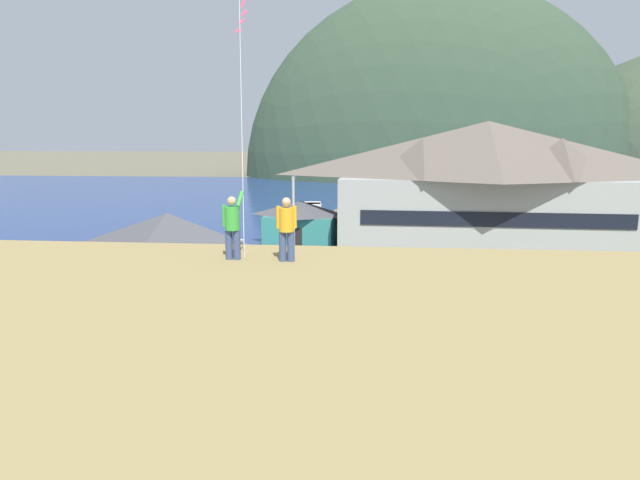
{
  "coord_description": "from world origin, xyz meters",
  "views": [
    {
      "loc": [
        2.12,
        -23.45,
        9.46
      ],
      "look_at": [
        -0.91,
        9.0,
        3.35
      ],
      "focal_mm": 31.53,
      "sensor_mm": 36.0,
      "label": 1
    }
  ],
  "objects_px": {
    "moored_boat_inner_slip": "(313,215)",
    "person_kite_flyer": "(232,225)",
    "parked_car_front_row_end": "(71,311)",
    "person_companion": "(287,227)",
    "storage_shed_near_lot": "(169,257)",
    "moored_boat_wharfside": "(313,216)",
    "parked_car_corner_spot": "(435,331)",
    "parking_light_pole": "(294,223)",
    "harbor_lodge": "(486,184)",
    "moored_boat_outer_mooring": "(376,217)",
    "parked_car_front_row_red": "(167,325)",
    "storage_shed_waterside": "(301,223)",
    "parked_car_mid_row_far": "(71,280)",
    "wharf_dock": "(345,221)"
  },
  "relations": [
    {
      "from": "moored_boat_inner_slip",
      "to": "person_kite_flyer",
      "type": "height_order",
      "value": "person_kite_flyer"
    },
    {
      "from": "parked_car_front_row_end",
      "to": "person_companion",
      "type": "height_order",
      "value": "person_companion"
    },
    {
      "from": "storage_shed_near_lot",
      "to": "moored_boat_wharfside",
      "type": "bearing_deg",
      "value": 80.96
    },
    {
      "from": "parked_car_corner_spot",
      "to": "parking_light_pole",
      "type": "xyz_separation_m",
      "value": [
        -7.63,
        10.44,
        3.0
      ]
    },
    {
      "from": "harbor_lodge",
      "to": "moored_boat_outer_mooring",
      "type": "relative_size",
      "value": 3.89
    },
    {
      "from": "parked_car_front_row_red",
      "to": "storage_shed_waterside",
      "type": "bearing_deg",
      "value": 82.83
    },
    {
      "from": "storage_shed_waterside",
      "to": "parked_car_front_row_end",
      "type": "bearing_deg",
      "value": -110.38
    },
    {
      "from": "storage_shed_near_lot",
      "to": "parked_car_front_row_end",
      "type": "distance_m",
      "value": 6.15
    },
    {
      "from": "parking_light_pole",
      "to": "moored_boat_wharfside",
      "type": "bearing_deg",
      "value": 93.52
    },
    {
      "from": "storage_shed_near_lot",
      "to": "parked_car_front_row_end",
      "type": "bearing_deg",
      "value": -121.79
    },
    {
      "from": "moored_boat_inner_slip",
      "to": "storage_shed_near_lot",
      "type": "bearing_deg",
      "value": -98.54
    },
    {
      "from": "moored_boat_wharfside",
      "to": "parked_car_corner_spot",
      "type": "relative_size",
      "value": 1.8
    },
    {
      "from": "person_kite_flyer",
      "to": "parked_car_mid_row_far",
      "type": "bearing_deg",
      "value": 131.39
    },
    {
      "from": "parked_car_corner_spot",
      "to": "person_kite_flyer",
      "type": "relative_size",
      "value": 2.31
    },
    {
      "from": "parked_car_front_row_red",
      "to": "person_companion",
      "type": "relative_size",
      "value": 2.47
    },
    {
      "from": "moored_boat_wharfside",
      "to": "parking_light_pole",
      "type": "bearing_deg",
      "value": -86.48
    },
    {
      "from": "storage_shed_waterside",
      "to": "wharf_dock",
      "type": "distance_m",
      "value": 12.58
    },
    {
      "from": "parked_car_mid_row_far",
      "to": "parked_car_front_row_red",
      "type": "bearing_deg",
      "value": -40.06
    },
    {
      "from": "moored_boat_outer_mooring",
      "to": "moored_boat_wharfside",
      "type": "bearing_deg",
      "value": 179.48
    },
    {
      "from": "storage_shed_near_lot",
      "to": "parked_car_front_row_end",
      "type": "xyz_separation_m",
      "value": [
        -3.12,
        -5.04,
        -1.64
      ]
    },
    {
      "from": "moored_boat_outer_mooring",
      "to": "parked_car_front_row_red",
      "type": "relative_size",
      "value": 1.48
    },
    {
      "from": "moored_boat_outer_mooring",
      "to": "parked_car_corner_spot",
      "type": "xyz_separation_m",
      "value": [
        2.35,
        -36.67,
        0.34
      ]
    },
    {
      "from": "moored_boat_wharfside",
      "to": "moored_boat_inner_slip",
      "type": "xyz_separation_m",
      "value": [
        -0.13,
        0.96,
        0.0
      ]
    },
    {
      "from": "moored_boat_wharfside",
      "to": "person_kite_flyer",
      "type": "height_order",
      "value": "person_kite_flyer"
    },
    {
      "from": "wharf_dock",
      "to": "moored_boat_inner_slip",
      "type": "distance_m",
      "value": 4.17
    },
    {
      "from": "storage_shed_near_lot",
      "to": "person_kite_flyer",
      "type": "distance_m",
      "value": 17.3
    },
    {
      "from": "wharf_dock",
      "to": "moored_boat_outer_mooring",
      "type": "bearing_deg",
      "value": 14.82
    },
    {
      "from": "wharf_dock",
      "to": "parking_light_pole",
      "type": "xyz_separation_m",
      "value": [
        -1.95,
        -25.34,
        3.72
      ]
    },
    {
      "from": "moored_boat_outer_mooring",
      "to": "parked_car_front_row_red",
      "type": "bearing_deg",
      "value": -104.45
    },
    {
      "from": "parked_car_corner_spot",
      "to": "harbor_lodge",
      "type": "bearing_deg",
      "value": 74.49
    },
    {
      "from": "storage_shed_waterside",
      "to": "moored_boat_wharfside",
      "type": "xyz_separation_m",
      "value": [
        -0.39,
        12.99,
        -1.31
      ]
    },
    {
      "from": "wharf_dock",
      "to": "person_kite_flyer",
      "type": "bearing_deg",
      "value": -91.19
    },
    {
      "from": "person_kite_flyer",
      "to": "parked_car_front_row_end",
      "type": "bearing_deg",
      "value": 136.84
    },
    {
      "from": "moored_boat_inner_slip",
      "to": "parked_car_mid_row_far",
      "type": "xyz_separation_m",
      "value": [
        -10.93,
        -30.86,
        0.34
      ]
    },
    {
      "from": "harbor_lodge",
      "to": "person_kite_flyer",
      "type": "distance_m",
      "value": 33.91
    },
    {
      "from": "storage_shed_near_lot",
      "to": "parked_car_corner_spot",
      "type": "distance_m",
      "value": 15.51
    },
    {
      "from": "moored_boat_outer_mooring",
      "to": "parked_car_mid_row_far",
      "type": "distance_m",
      "value": 34.82
    },
    {
      "from": "moored_boat_wharfside",
      "to": "parked_car_front_row_end",
      "type": "height_order",
      "value": "moored_boat_wharfside"
    },
    {
      "from": "person_kite_flyer",
      "to": "person_companion",
      "type": "bearing_deg",
      "value": -4.3
    },
    {
      "from": "storage_shed_near_lot",
      "to": "parked_car_front_row_red",
      "type": "distance_m",
      "value": 7.09
    },
    {
      "from": "parked_car_corner_spot",
      "to": "parked_car_mid_row_far",
      "type": "distance_m",
      "value": 21.42
    },
    {
      "from": "harbor_lodge",
      "to": "person_kite_flyer",
      "type": "bearing_deg",
      "value": -112.34
    },
    {
      "from": "storage_shed_near_lot",
      "to": "parking_light_pole",
      "type": "bearing_deg",
      "value": 32.86
    },
    {
      "from": "parked_car_front_row_red",
      "to": "parking_light_pole",
      "type": "distance_m",
      "value": 11.9
    },
    {
      "from": "parked_car_front_row_end",
      "to": "person_companion",
      "type": "bearing_deg",
      "value": -39.7
    },
    {
      "from": "parked_car_front_row_red",
      "to": "parking_light_pole",
      "type": "height_order",
      "value": "parking_light_pole"
    },
    {
      "from": "storage_shed_near_lot",
      "to": "parked_car_mid_row_far",
      "type": "height_order",
      "value": "storage_shed_near_lot"
    },
    {
      "from": "wharf_dock",
      "to": "moored_boat_outer_mooring",
      "type": "relative_size",
      "value": 2.26
    },
    {
      "from": "storage_shed_near_lot",
      "to": "moored_boat_outer_mooring",
      "type": "distance_m",
      "value": 32.65
    },
    {
      "from": "moored_boat_inner_slip",
      "to": "parked_car_front_row_end",
      "type": "distance_m",
      "value": 37.29
    }
  ]
}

